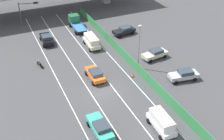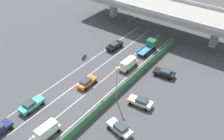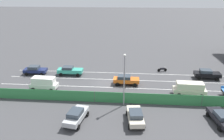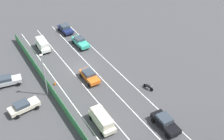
{
  "view_description": "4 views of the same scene",
  "coord_description": "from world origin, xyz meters",
  "px_view_note": "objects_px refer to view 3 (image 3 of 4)",
  "views": [
    {
      "loc": [
        -12.13,
        -29.58,
        24.41
      ],
      "look_at": [
        2.22,
        1.66,
        2.04
      ],
      "focal_mm": 45.32,
      "sensor_mm": 36.0,
      "label": 1
    },
    {
      "loc": [
        27.2,
        -24.86,
        31.87
      ],
      "look_at": [
        2.02,
        9.23,
        1.1
      ],
      "focal_mm": 40.63,
      "sensor_mm": 36.0,
      "label": 2
    },
    {
      "loc": [
        35.76,
        3.96,
        15.72
      ],
      "look_at": [
        -0.1,
        0.97,
        2.43
      ],
      "focal_mm": 36.4,
      "sensor_mm": 36.0,
      "label": 3
    },
    {
      "loc": [
        16.07,
        36.18,
        28.66
      ],
      "look_at": [
        -2.93,
        5.36,
        2.08
      ],
      "focal_mm": 44.62,
      "sensor_mm": 36.0,
      "label": 4
    }
  ],
  "objects_px": {
    "car_taxi_teal": "(70,70)",
    "parked_wagon_silver": "(76,115)",
    "car_van_cream": "(190,88)",
    "car_sedan_black": "(207,74)",
    "car_van_white": "(44,83)",
    "car_taxi_orange": "(126,79)",
    "parked_sedan_cream": "(135,116)",
    "parked_sedan_dark": "(222,117)",
    "street_lamp": "(124,75)",
    "motorcycle": "(162,69)",
    "car_sedan_navy": "(35,70)",
    "traffic_cone": "(112,97)"
  },
  "relations": [
    {
      "from": "car_sedan_navy",
      "to": "street_lamp",
      "type": "bearing_deg",
      "value": 58.21
    },
    {
      "from": "parked_sedan_cream",
      "to": "parked_sedan_dark",
      "type": "xyz_separation_m",
      "value": [
        -0.56,
        10.39,
        -0.02
      ]
    },
    {
      "from": "car_taxi_teal",
      "to": "parked_wagon_silver",
      "type": "distance_m",
      "value": 16.3
    },
    {
      "from": "car_taxi_orange",
      "to": "car_sedan_black",
      "type": "height_order",
      "value": "car_sedan_black"
    },
    {
      "from": "car_van_white",
      "to": "traffic_cone",
      "type": "relative_size",
      "value": 6.4
    },
    {
      "from": "car_van_white",
      "to": "parked_wagon_silver",
      "type": "xyz_separation_m",
      "value": [
        8.75,
        7.32,
        -0.29
      ]
    },
    {
      "from": "parked_wagon_silver",
      "to": "parked_sedan_cream",
      "type": "distance_m",
      "value": 7.23
    },
    {
      "from": "parked_wagon_silver",
      "to": "traffic_cone",
      "type": "xyz_separation_m",
      "value": [
        -6.55,
        3.87,
        -0.59
      ]
    },
    {
      "from": "car_van_cream",
      "to": "car_sedan_black",
      "type": "xyz_separation_m",
      "value": [
        -7.08,
        4.72,
        -0.27
      ]
    },
    {
      "from": "car_taxi_teal",
      "to": "parked_wagon_silver",
      "type": "bearing_deg",
      "value": 17.39
    },
    {
      "from": "parked_sedan_cream",
      "to": "car_van_white",
      "type": "bearing_deg",
      "value": -119.55
    },
    {
      "from": "motorcycle",
      "to": "street_lamp",
      "type": "xyz_separation_m",
      "value": [
        14.11,
        -7.05,
        4.06
      ]
    },
    {
      "from": "car_taxi_teal",
      "to": "car_taxi_orange",
      "type": "bearing_deg",
      "value": 71.25
    },
    {
      "from": "car_taxi_orange",
      "to": "car_sedan_navy",
      "type": "xyz_separation_m",
      "value": [
        -3.37,
        -17.27,
        0.0
      ]
    },
    {
      "from": "car_taxi_teal",
      "to": "car_sedan_navy",
      "type": "distance_m",
      "value": 6.65
    },
    {
      "from": "car_sedan_black",
      "to": "parked_sedan_dark",
      "type": "bearing_deg",
      "value": -10.34
    },
    {
      "from": "car_taxi_teal",
      "to": "traffic_cone",
      "type": "distance_m",
      "value": 12.56
    },
    {
      "from": "car_van_white",
      "to": "parked_wagon_silver",
      "type": "relative_size",
      "value": 0.95
    },
    {
      "from": "car_taxi_teal",
      "to": "traffic_cone",
      "type": "bearing_deg",
      "value": 44.16
    },
    {
      "from": "car_van_cream",
      "to": "car_van_white",
      "type": "distance_m",
      "value": 22.88
    },
    {
      "from": "car_van_white",
      "to": "car_taxi_teal",
      "type": "bearing_deg",
      "value": 160.19
    },
    {
      "from": "parked_wagon_silver",
      "to": "street_lamp",
      "type": "height_order",
      "value": "street_lamp"
    },
    {
      "from": "car_sedan_navy",
      "to": "motorcycle",
      "type": "bearing_deg",
      "value": 98.13
    },
    {
      "from": "parked_sedan_cream",
      "to": "street_lamp",
      "type": "xyz_separation_m",
      "value": [
        -4.16,
        -1.55,
        3.62
      ]
    },
    {
      "from": "car_taxi_teal",
      "to": "traffic_cone",
      "type": "xyz_separation_m",
      "value": [
        9.0,
        8.74,
        -0.58
      ]
    },
    {
      "from": "car_van_white",
      "to": "parked_sedan_cream",
      "type": "relative_size",
      "value": 0.97
    },
    {
      "from": "car_taxi_orange",
      "to": "parked_wagon_silver",
      "type": "bearing_deg",
      "value": -25.68
    },
    {
      "from": "car_taxi_orange",
      "to": "motorcycle",
      "type": "xyz_separation_m",
      "value": [
        -6.84,
        6.97,
        -0.44
      ]
    },
    {
      "from": "car_taxi_teal",
      "to": "parked_sedan_cream",
      "type": "xyz_separation_m",
      "value": [
        15.04,
        12.08,
        -0.0
      ]
    },
    {
      "from": "car_van_cream",
      "to": "car_sedan_black",
      "type": "bearing_deg",
      "value": 146.27
    },
    {
      "from": "car_van_white",
      "to": "car_sedan_navy",
      "type": "relative_size",
      "value": 1.04
    },
    {
      "from": "car_van_white",
      "to": "car_taxi_orange",
      "type": "xyz_separation_m",
      "value": [
        -3.2,
        13.07,
        -0.31
      ]
    },
    {
      "from": "car_taxi_teal",
      "to": "motorcycle",
      "type": "distance_m",
      "value": 17.89
    },
    {
      "from": "car_taxi_orange",
      "to": "car_van_cream",
      "type": "bearing_deg",
      "value": 71.66
    },
    {
      "from": "car_taxi_orange",
      "to": "parked_wagon_silver",
      "type": "distance_m",
      "value": 13.26
    },
    {
      "from": "parked_sedan_dark",
      "to": "car_sedan_navy",
      "type": "bearing_deg",
      "value": -116.07
    },
    {
      "from": "street_lamp",
      "to": "traffic_cone",
      "type": "distance_m",
      "value": 4.93
    },
    {
      "from": "car_taxi_orange",
      "to": "parked_wagon_silver",
      "type": "height_order",
      "value": "parked_wagon_silver"
    },
    {
      "from": "car_sedan_black",
      "to": "motorcycle",
      "type": "distance_m",
      "value": 8.16
    },
    {
      "from": "car_taxi_orange",
      "to": "motorcycle",
      "type": "height_order",
      "value": "car_taxi_orange"
    },
    {
      "from": "motorcycle",
      "to": "street_lamp",
      "type": "distance_m",
      "value": 16.29
    },
    {
      "from": "car_van_cream",
      "to": "car_taxi_orange",
      "type": "height_order",
      "value": "car_van_cream"
    },
    {
      "from": "car_taxi_teal",
      "to": "car_van_white",
      "type": "distance_m",
      "value": 7.24
    },
    {
      "from": "car_taxi_orange",
      "to": "parked_sedan_dark",
      "type": "height_order",
      "value": "car_taxi_orange"
    },
    {
      "from": "car_taxi_teal",
      "to": "car_van_white",
      "type": "relative_size",
      "value": 1.06
    },
    {
      "from": "parked_wagon_silver",
      "to": "car_taxi_orange",
      "type": "bearing_deg",
      "value": 154.32
    },
    {
      "from": "car_sedan_navy",
      "to": "parked_wagon_silver",
      "type": "bearing_deg",
      "value": 36.93
    },
    {
      "from": "parked_sedan_cream",
      "to": "parked_sedan_dark",
      "type": "relative_size",
      "value": 0.99
    },
    {
      "from": "car_taxi_orange",
      "to": "parked_sedan_cream",
      "type": "distance_m",
      "value": 11.53
    },
    {
      "from": "car_van_cream",
      "to": "parked_sedan_dark",
      "type": "distance_m",
      "value": 7.9
    }
  ]
}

